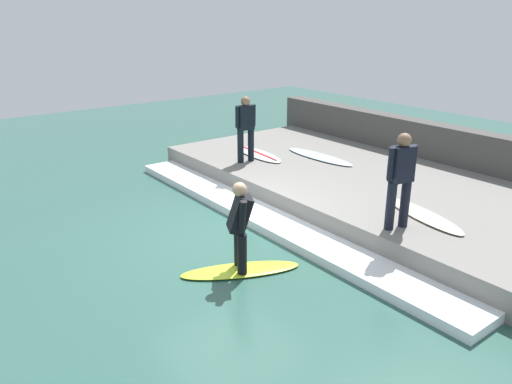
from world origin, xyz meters
name	(u,v)px	position (x,y,z in m)	size (l,w,h in m)	color
ground_plane	(224,236)	(0.00, 0.00, 0.00)	(28.00, 28.00, 0.00)	#2D564C
concrete_ledge	(358,185)	(3.60, 0.00, 0.24)	(4.40, 9.45, 0.48)	slate
back_wall	(426,149)	(6.05, 0.00, 0.67)	(0.50, 9.92, 1.33)	#474442
wave_foam_crest	(267,219)	(1.00, 0.00, 0.08)	(0.80, 8.98, 0.16)	white
surfboard_riding	(241,270)	(-0.53, -1.25, 0.03)	(1.92, 1.26, 0.06)	#BFE02D
surfer_riding	(240,222)	(-0.53, -1.25, 0.86)	(0.50, 0.56, 1.43)	black
surfer_waiting_near	(401,176)	(1.90, -2.31, 1.38)	(0.53, 0.31, 1.60)	black
surfboard_waiting_near	(424,215)	(2.67, -2.32, 0.51)	(0.92, 1.90, 0.06)	beige
surfer_waiting_far	(246,126)	(2.24, 2.35, 1.35)	(0.53, 0.28, 1.56)	black
surfboard_waiting_far	(259,154)	(2.82, 2.59, 0.51)	(0.69, 1.83, 0.07)	silver
surfboard_spare	(319,157)	(3.87, 1.51, 0.51)	(0.57, 2.10, 0.06)	silver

